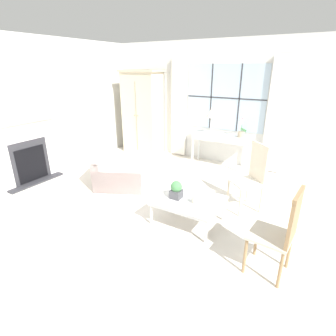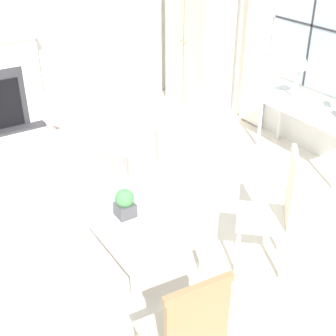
{
  "view_description": "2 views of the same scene",
  "coord_description": "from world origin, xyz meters",
  "px_view_note": "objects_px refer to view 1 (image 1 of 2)",
  "views": [
    {
      "loc": [
        2.06,
        -2.95,
        2.21
      ],
      "look_at": [
        0.03,
        0.42,
        0.69
      ],
      "focal_mm": 28.0,
      "sensor_mm": 36.0,
      "label": 1
    },
    {
      "loc": [
        3.42,
        -1.44,
        2.84
      ],
      "look_at": [
        0.3,
        0.58,
        0.69
      ],
      "focal_mm": 50.0,
      "sensor_mm": 36.0,
      "label": 2
    }
  ],
  "objects_px": {
    "armchair_upholstered": "(120,172)",
    "pillar_candle": "(195,200)",
    "fireplace": "(26,148)",
    "potted_plant_small": "(176,190)",
    "potted_orchid": "(242,129)",
    "table_lamp": "(212,113)",
    "side_chair_wooden": "(252,174)",
    "accent_chair_wooden": "(282,229)",
    "coffee_table": "(188,201)",
    "armoire": "(142,113)",
    "console_table": "(221,138)"
  },
  "relations": [
    {
      "from": "pillar_candle",
      "to": "potted_plant_small",
      "type": "bearing_deg",
      "value": 177.14
    },
    {
      "from": "fireplace",
      "to": "potted_plant_small",
      "type": "relative_size",
      "value": 7.79
    },
    {
      "from": "armoire",
      "to": "pillar_candle",
      "type": "distance_m",
      "value": 3.89
    },
    {
      "from": "pillar_candle",
      "to": "table_lamp",
      "type": "bearing_deg",
      "value": 108.29
    },
    {
      "from": "side_chair_wooden",
      "to": "coffee_table",
      "type": "distance_m",
      "value": 1.17
    },
    {
      "from": "console_table",
      "to": "side_chair_wooden",
      "type": "relative_size",
      "value": 1.21
    },
    {
      "from": "fireplace",
      "to": "potted_plant_small",
      "type": "bearing_deg",
      "value": 4.05
    },
    {
      "from": "armoire",
      "to": "potted_plant_small",
      "type": "height_order",
      "value": "armoire"
    },
    {
      "from": "armoire",
      "to": "side_chair_wooden",
      "type": "relative_size",
      "value": 1.95
    },
    {
      "from": "table_lamp",
      "to": "armchair_upholstered",
      "type": "relative_size",
      "value": 0.5
    },
    {
      "from": "accent_chair_wooden",
      "to": "pillar_candle",
      "type": "bearing_deg",
      "value": 163.14
    },
    {
      "from": "console_table",
      "to": "potted_plant_small",
      "type": "distance_m",
      "value": 2.66
    },
    {
      "from": "table_lamp",
      "to": "side_chair_wooden",
      "type": "relative_size",
      "value": 0.54
    },
    {
      "from": "accent_chair_wooden",
      "to": "pillar_candle",
      "type": "xyz_separation_m",
      "value": [
        -1.19,
        0.36,
        -0.14
      ]
    },
    {
      "from": "console_table",
      "to": "potted_orchid",
      "type": "bearing_deg",
      "value": -1.12
    },
    {
      "from": "table_lamp",
      "to": "armchair_upholstered",
      "type": "xyz_separation_m",
      "value": [
        -1.04,
        -2.03,
        -0.96
      ]
    },
    {
      "from": "console_table",
      "to": "pillar_candle",
      "type": "relative_size",
      "value": 10.09
    },
    {
      "from": "pillar_candle",
      "to": "console_table",
      "type": "bearing_deg",
      "value": 103.1
    },
    {
      "from": "armchair_upholstered",
      "to": "pillar_candle",
      "type": "distance_m",
      "value": 2.0
    },
    {
      "from": "pillar_candle",
      "to": "potted_orchid",
      "type": "bearing_deg",
      "value": 93.49
    },
    {
      "from": "accent_chair_wooden",
      "to": "coffee_table",
      "type": "bearing_deg",
      "value": 161.67
    },
    {
      "from": "table_lamp",
      "to": "pillar_candle",
      "type": "bearing_deg",
      "value": -71.71
    },
    {
      "from": "armoire",
      "to": "potted_plant_small",
      "type": "relative_size",
      "value": 8.05
    },
    {
      "from": "armoire",
      "to": "side_chair_wooden",
      "type": "distance_m",
      "value": 3.74
    },
    {
      "from": "potted_orchid",
      "to": "potted_plant_small",
      "type": "distance_m",
      "value": 2.67
    },
    {
      "from": "console_table",
      "to": "armchair_upholstered",
      "type": "bearing_deg",
      "value": -121.96
    },
    {
      "from": "fireplace",
      "to": "coffee_table",
      "type": "xyz_separation_m",
      "value": [
        3.45,
        0.3,
        -0.36
      ]
    },
    {
      "from": "potted_orchid",
      "to": "pillar_candle",
      "type": "relative_size",
      "value": 3.67
    },
    {
      "from": "table_lamp",
      "to": "coffee_table",
      "type": "height_order",
      "value": "table_lamp"
    },
    {
      "from": "console_table",
      "to": "side_chair_wooden",
      "type": "xyz_separation_m",
      "value": [
        1.15,
        -1.65,
        -0.06
      ]
    },
    {
      "from": "fireplace",
      "to": "accent_chair_wooden",
      "type": "xyz_separation_m",
      "value": [
        4.79,
        -0.14,
        -0.12
      ]
    },
    {
      "from": "armoire",
      "to": "table_lamp",
      "type": "distance_m",
      "value": 1.95
    },
    {
      "from": "potted_orchid",
      "to": "potted_plant_small",
      "type": "relative_size",
      "value": 1.81
    },
    {
      "from": "fireplace",
      "to": "potted_plant_small",
      "type": "xyz_separation_m",
      "value": [
        3.28,
        0.23,
        -0.19
      ]
    },
    {
      "from": "potted_plant_small",
      "to": "console_table",
      "type": "bearing_deg",
      "value": 96.58
    },
    {
      "from": "coffee_table",
      "to": "armoire",
      "type": "bearing_deg",
      "value": 136.4
    },
    {
      "from": "potted_orchid",
      "to": "pillar_candle",
      "type": "distance_m",
      "value": 2.7
    },
    {
      "from": "coffee_table",
      "to": "armchair_upholstered",
      "type": "bearing_deg",
      "value": 163.74
    },
    {
      "from": "pillar_candle",
      "to": "coffee_table",
      "type": "bearing_deg",
      "value": 150.8
    },
    {
      "from": "fireplace",
      "to": "pillar_candle",
      "type": "bearing_deg",
      "value": 3.45
    },
    {
      "from": "side_chair_wooden",
      "to": "potted_plant_small",
      "type": "distance_m",
      "value": 1.3
    },
    {
      "from": "armchair_upholstered",
      "to": "pillar_candle",
      "type": "xyz_separation_m",
      "value": [
        1.9,
        -0.59,
        0.18
      ]
    },
    {
      "from": "accent_chair_wooden",
      "to": "coffee_table",
      "type": "relative_size",
      "value": 1.09
    },
    {
      "from": "side_chair_wooden",
      "to": "console_table",
      "type": "bearing_deg",
      "value": 124.72
    },
    {
      "from": "armchair_upholstered",
      "to": "side_chair_wooden",
      "type": "bearing_deg",
      "value": 9.55
    },
    {
      "from": "armchair_upholstered",
      "to": "side_chair_wooden",
      "type": "height_order",
      "value": "side_chair_wooden"
    },
    {
      "from": "table_lamp",
      "to": "side_chair_wooden",
      "type": "xyz_separation_m",
      "value": [
        1.39,
        -1.62,
        -0.62
      ]
    },
    {
      "from": "coffee_table",
      "to": "potted_plant_small",
      "type": "xyz_separation_m",
      "value": [
        -0.17,
        -0.07,
        0.18
      ]
    },
    {
      "from": "armchair_upholstered",
      "to": "potted_plant_small",
      "type": "height_order",
      "value": "armchair_upholstered"
    },
    {
      "from": "fireplace",
      "to": "side_chair_wooden",
      "type": "distance_m",
      "value": 4.3
    }
  ]
}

